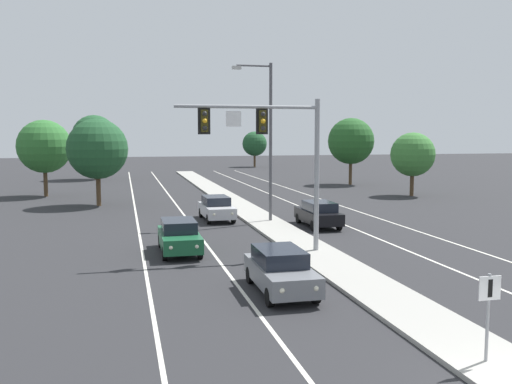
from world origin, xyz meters
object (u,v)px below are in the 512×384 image
object	(u,v)px
median_sign_post	(489,305)
tree_far_right_c	(351,141)
car_receding_black	(318,214)
tree_far_right_b	(413,155)
overhead_signal_mast	(273,143)
car_oncoming_green	(179,236)
street_lamp_median	(267,133)
tree_far_right_a	(255,144)
car_oncoming_grey	(280,270)
car_oncoming_silver	(216,208)
tree_far_left_a	(94,137)
tree_far_left_b	(97,149)
tree_far_left_c	(44,147)

from	to	relation	value
median_sign_post	tree_far_right_c	world-z (taller)	tree_far_right_c
car_receding_black	tree_far_right_c	bearing A→B (deg)	63.14
tree_far_right_b	median_sign_post	bearing A→B (deg)	-116.42
tree_far_right_b	overhead_signal_mast	bearing A→B (deg)	-131.84
car_oncoming_green	car_receding_black	xyz separation A→B (m)	(9.11, 5.54, 0.00)
street_lamp_median	car_receding_black	distance (m)	6.09
tree_far_right_c	street_lamp_median	bearing A→B (deg)	-123.73
car_oncoming_green	overhead_signal_mast	bearing A→B (deg)	-20.63
overhead_signal_mast	tree_far_right_b	world-z (taller)	overhead_signal_mast
car_receding_black	tree_far_right_c	xyz separation A→B (m)	(13.22, 26.10, 4.05)
car_oncoming_green	tree_far_right_a	size ratio (longest dim) A/B	0.74
overhead_signal_mast	street_lamp_median	distance (m)	9.68
car_oncoming_grey	tree_far_right_a	distance (m)	75.85
overhead_signal_mast	street_lamp_median	xyz separation A→B (m)	(2.17, 9.42, 0.48)
car_oncoming_silver	car_receding_black	world-z (taller)	same
street_lamp_median	tree_far_left_a	xyz separation A→B (m)	(-12.35, 37.75, -0.56)
overhead_signal_mast	median_sign_post	world-z (taller)	overhead_signal_mast
car_oncoming_grey	tree_far_right_b	xyz separation A→B (m)	(20.42, 27.31, 2.99)
street_lamp_median	car_oncoming_green	bearing A→B (deg)	-129.43
street_lamp_median	tree_far_left_a	world-z (taller)	street_lamp_median
street_lamp_median	car_oncoming_silver	size ratio (longest dim) A/B	2.22
street_lamp_median	tree_far_right_b	distance (m)	20.76
car_oncoming_grey	tree_far_right_a	world-z (taller)	tree_far_right_a
median_sign_post	tree_far_left_b	xyz separation A→B (m)	(-10.55, 34.13, 2.92)
car_oncoming_silver	car_receding_black	distance (m)	7.01
car_oncoming_silver	tree_far_right_c	world-z (taller)	tree_far_right_c
car_oncoming_green	car_oncoming_silver	distance (m)	10.21
tree_far_right_c	tree_far_left_a	bearing A→B (deg)	153.76
overhead_signal_mast	tree_far_left_b	distance (m)	22.46
car_oncoming_green	tree_far_right_a	xyz separation A→B (m)	(19.47, 66.34, 3.14)
tree_far_right_a	tree_far_left_a	world-z (taller)	tree_far_left_a
car_oncoming_green	car_receding_black	world-z (taller)	same
overhead_signal_mast	street_lamp_median	bearing A→B (deg)	77.00
street_lamp_median	tree_far_right_c	distance (m)	28.65
tree_far_right_c	car_oncoming_silver	bearing A→B (deg)	-130.66
overhead_signal_mast	car_oncoming_green	distance (m)	6.39
car_oncoming_silver	car_oncoming_grey	bearing A→B (deg)	-91.71
overhead_signal_mast	tree_far_left_a	size ratio (longest dim) A/B	0.90
street_lamp_median	tree_far_right_b	size ratio (longest dim) A/B	1.71
car_oncoming_green	median_sign_post	bearing A→B (deg)	-68.10
tree_far_left_c	tree_far_right_c	world-z (taller)	tree_far_right_c
car_oncoming_grey	tree_far_left_a	distance (m)	54.08
tree_far_left_b	tree_far_right_c	bearing A→B (deg)	25.10
car_oncoming_silver	tree_far_right_c	bearing A→B (deg)	49.34
tree_far_right_c	tree_far_left_c	bearing A→B (deg)	-171.73
median_sign_post	tree_far_right_b	bearing A→B (deg)	63.58
street_lamp_median	car_oncoming_grey	world-z (taller)	street_lamp_median
street_lamp_median	car_receding_black	world-z (taller)	street_lamp_median
car_oncoming_grey	car_receding_black	world-z (taller)	same
street_lamp_median	tree_far_right_b	bearing A→B (deg)	35.12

